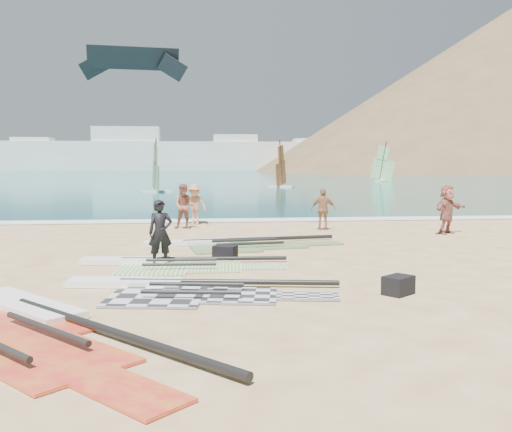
{
  "coord_description": "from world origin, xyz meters",
  "views": [
    {
      "loc": [
        -1.44,
        -11.2,
        2.45
      ],
      "look_at": [
        0.19,
        4.0,
        1.0
      ],
      "focal_mm": 40.0,
      "sensor_mm": 36.0,
      "label": 1
    }
  ],
  "objects": [
    {
      "name": "ground",
      "position": [
        0.0,
        0.0,
        0.0
      ],
      "size": [
        300.0,
        300.0,
        0.0
      ],
      "primitive_type": "plane",
      "color": "#DBBA80",
      "rests_on": "ground"
    },
    {
      "name": "sea",
      "position": [
        0.0,
        132.0,
        0.0
      ],
      "size": [
        300.0,
        240.0,
        0.06
      ],
      "primitive_type": "cube",
      "color": "#0C4959",
      "rests_on": "ground"
    },
    {
      "name": "surf_line",
      "position": [
        0.0,
        12.3,
        0.0
      ],
      "size": [
        300.0,
        1.2,
        0.04
      ],
      "primitive_type": "cube",
      "color": "white",
      "rests_on": "ground"
    },
    {
      "name": "far_town",
      "position": [
        -15.72,
        150.0,
        4.49
      ],
      "size": [
        160.0,
        8.0,
        12.0
      ],
      "color": "white",
      "rests_on": "ground"
    },
    {
      "name": "rig_grey",
      "position": [
        -1.86,
        -0.45,
        0.05
      ],
      "size": [
        5.36,
        2.5,
        0.2
      ],
      "rotation": [
        0.0,
        0.0,
        -0.15
      ],
      "color": "#28272A",
      "rests_on": "ground"
    },
    {
      "name": "rig_green",
      "position": [
        -2.19,
        2.24,
        0.05
      ],
      "size": [
        4.98,
        2.09,
        0.19
      ],
      "rotation": [
        0.0,
        0.0,
        -0.06
      ],
      "color": "#6EC132",
      "rests_on": "ground"
    },
    {
      "name": "rig_orange",
      "position": [
        -0.47,
        5.37,
        0.05
      ],
      "size": [
        5.91,
        2.65,
        0.2
      ],
      "rotation": [
        0.0,
        0.0,
        0.15
      ],
      "color": "orange",
      "rests_on": "ground"
    },
    {
      "name": "rig_red",
      "position": [
        -3.79,
        -2.79,
        0.05
      ],
      "size": [
        5.03,
        5.75,
        0.2
      ],
      "rotation": [
        0.0,
        0.0,
        -0.82
      ],
      "color": "red",
      "rests_on": "ground"
    },
    {
      "name": "gear_bag_near",
      "position": [
        2.29,
        -1.15,
        0.17
      ],
      "size": [
        0.68,
        0.65,
        0.35
      ],
      "primitive_type": "cube",
      "rotation": [
        0.0,
        0.0,
        0.66
      ],
      "color": "black",
      "rests_on": "ground"
    },
    {
      "name": "gear_bag_far",
      "position": [
        -0.69,
        3.11,
        0.17
      ],
      "size": [
        0.67,
        0.59,
        0.34
      ],
      "primitive_type": "cube",
      "rotation": [
        0.0,
        0.0,
        -0.41
      ],
      "color": "black",
      "rests_on": "ground"
    },
    {
      "name": "person_wetsuit",
      "position": [
        -2.26,
        2.37,
        0.78
      ],
      "size": [
        0.63,
        0.47,
        1.56
      ],
      "primitive_type": "imported",
      "rotation": [
        0.0,
        0.0,
        0.19
      ],
      "color": "black",
      "rests_on": "ground"
    },
    {
      "name": "beachgoer_left",
      "position": [
        -1.83,
        9.81,
        0.83
      ],
      "size": [
        0.86,
        0.7,
        1.66
      ],
      "primitive_type": "imported",
      "rotation": [
        0.0,
        0.0,
        -0.1
      ],
      "color": "#985B47",
      "rests_on": "ground"
    },
    {
      "name": "beachgoer_mid",
      "position": [
        -1.45,
        11.18,
        0.8
      ],
      "size": [
        1.18,
        0.94,
        1.6
      ],
      "primitive_type": "imported",
      "rotation": [
        0.0,
        0.0,
        -0.4
      ],
      "color": "#B17A5A",
      "rests_on": "ground"
    },
    {
      "name": "beachgoer_back",
      "position": [
        3.15,
        8.85,
        0.75
      ],
      "size": [
        0.92,
        0.47,
        1.51
      ],
      "primitive_type": "imported",
      "rotation": [
        0.0,
        0.0,
        3.02
      ],
      "color": "#A06D48",
      "rests_on": "ground"
    },
    {
      "name": "beachgoer_right",
      "position": [
        7.13,
        7.37,
        0.84
      ],
      "size": [
        1.58,
        1.25,
        1.68
      ],
      "primitive_type": "imported",
      "rotation": [
        0.0,
        0.0,
        0.57
      ],
      "color": "#A76156",
      "rests_on": "ground"
    },
    {
      "name": "windsurfer_left",
      "position": [
        -4.51,
        34.79,
        1.27
      ],
      "size": [
        2.47,
        2.84,
        4.34
      ],
      "rotation": [
        0.0,
        0.0,
        0.25
      ],
      "color": "white",
      "rests_on": "ground"
    },
    {
      "name": "windsurfer_centre",
      "position": [
        6.78,
        42.85,
        1.31
      ],
      "size": [
        2.53,
        2.72,
        4.53
      ],
      "rotation": [
        0.0,
        0.0,
        -0.48
      ],
      "color": "white",
      "rests_on": "ground"
    },
    {
      "name": "windsurfer_right",
      "position": [
        21.94,
        57.98,
        1.41
      ],
      "size": [
        2.54,
        2.48,
        5.02
      ],
      "rotation": [
        0.0,
        0.0,
        0.76
      ],
      "color": "white",
      "rests_on": "ground"
    },
    {
      "name": "kitesurf_kite",
      "position": [
        -6.25,
        36.51,
        10.58
      ],
      "size": [
        8.65,
        1.82,
        2.69
      ],
      "rotation": [
        0.0,
        0.0,
        0.12
      ],
      "color": "black",
      "rests_on": "ground"
    }
  ]
}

